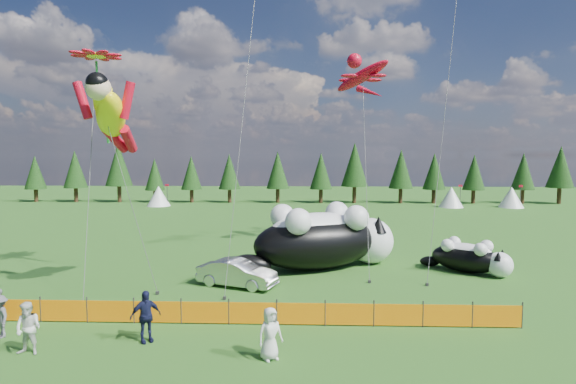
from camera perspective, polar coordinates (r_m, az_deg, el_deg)
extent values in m
plane|color=#0F3A0A|center=(22.33, -3.59, -13.69)|extent=(160.00, 160.00, 0.00)
cylinder|color=#262626|center=(22.20, -28.91, -12.90)|extent=(0.06, 0.06, 1.10)
cylinder|color=#262626|center=(21.27, -24.15, -13.49)|extent=(0.06, 0.06, 1.10)
cylinder|color=#262626|center=(20.49, -18.97, -14.03)|extent=(0.06, 0.06, 1.10)
cylinder|color=#262626|center=(19.88, -13.41, -14.48)|extent=(0.06, 0.06, 1.10)
cylinder|color=#262626|center=(19.46, -7.53, -14.82)|extent=(0.06, 0.06, 1.10)
cylinder|color=#262626|center=(19.25, -1.44, -15.01)|extent=(0.06, 0.06, 1.10)
cylinder|color=#262626|center=(19.23, 4.73, -15.04)|extent=(0.06, 0.06, 1.10)
cylinder|color=#262626|center=(19.43, 10.84, -14.90)|extent=(0.06, 0.06, 1.10)
cylinder|color=#262626|center=(19.82, 16.75, -14.61)|extent=(0.06, 0.06, 1.10)
cylinder|color=#262626|center=(20.41, 22.37, -14.20)|extent=(0.06, 0.06, 1.10)
cylinder|color=#262626|center=(21.17, 27.60, -13.70)|extent=(0.06, 0.06, 1.10)
cube|color=orange|center=(22.73, -31.12, -12.71)|extent=(2.00, 0.04, 0.90)
cube|color=orange|center=(21.73, -26.58, -13.32)|extent=(2.00, 0.04, 0.90)
cube|color=orange|center=(20.87, -21.61, -13.90)|extent=(2.00, 0.04, 0.90)
cube|color=orange|center=(20.18, -16.23, -14.40)|extent=(2.00, 0.04, 0.90)
cube|color=orange|center=(19.67, -10.50, -14.81)|extent=(2.00, 0.04, 0.90)
cube|color=orange|center=(19.35, -4.50, -15.07)|extent=(2.00, 0.04, 0.90)
cube|color=orange|center=(19.23, 1.65, -15.18)|extent=(2.00, 0.04, 0.90)
cube|color=orange|center=(19.32, 7.80, -15.13)|extent=(2.00, 0.04, 0.90)
cube|color=orange|center=(19.62, 13.83, -14.91)|extent=(2.00, 0.04, 0.90)
cube|color=orange|center=(20.11, 19.60, -14.56)|extent=(2.00, 0.04, 0.90)
cube|color=orange|center=(20.78, 25.03, -14.09)|extent=(2.00, 0.04, 0.90)
ellipsoid|color=black|center=(27.96, 3.76, -6.40)|extent=(9.17, 7.05, 3.32)
ellipsoid|color=white|center=(27.81, 3.77, -4.72)|extent=(6.86, 5.18, 2.03)
sphere|color=white|center=(29.92, 10.43, -6.09)|extent=(2.95, 2.95, 2.95)
sphere|color=#E05774|center=(30.63, 12.40, -5.87)|extent=(0.41, 0.41, 0.41)
ellipsoid|color=black|center=(26.52, -4.94, -9.27)|extent=(2.89, 2.27, 1.29)
cone|color=black|center=(29.00, 11.44, -4.08)|extent=(1.03, 1.03, 1.03)
cone|color=black|center=(30.46, 9.54, -3.63)|extent=(1.03, 1.03, 1.03)
sphere|color=white|center=(29.70, 6.22, -2.69)|extent=(1.55, 1.55, 1.55)
sphere|color=white|center=(27.66, 8.67, -3.27)|extent=(1.55, 1.55, 1.55)
sphere|color=white|center=(28.02, -0.71, -3.11)|extent=(1.55, 1.55, 1.55)
sphere|color=white|center=(25.84, 1.32, -3.77)|extent=(1.55, 1.55, 1.55)
ellipsoid|color=black|center=(29.39, 21.63, -7.84)|extent=(4.45, 4.03, 1.65)
ellipsoid|color=white|center=(29.30, 21.66, -7.05)|extent=(3.31, 2.98, 1.01)
sphere|color=white|center=(28.90, 25.30, -8.36)|extent=(1.47, 1.47, 1.47)
sphere|color=#E05774|center=(28.76, 26.52, -8.47)|extent=(0.21, 0.21, 0.21)
ellipsoid|color=black|center=(30.21, 17.59, -8.37)|extent=(1.41, 1.29, 0.64)
cone|color=black|center=(28.36, 25.12, -7.38)|extent=(0.51, 0.51, 0.51)
cone|color=black|center=(29.20, 25.55, -7.06)|extent=(0.51, 0.51, 0.51)
sphere|color=white|center=(29.51, 23.91, -6.32)|extent=(0.77, 0.77, 0.77)
sphere|color=white|center=(28.39, 23.26, -6.72)|extent=(0.77, 0.77, 0.77)
sphere|color=white|center=(30.07, 20.36, -6.01)|extent=(0.77, 0.77, 0.77)
sphere|color=white|center=(28.96, 19.58, -6.39)|extent=(0.77, 0.77, 0.77)
imported|color=silver|center=(24.65, -6.46, -10.19)|extent=(4.61, 2.92, 1.43)
imported|color=silver|center=(18.90, -30.11, -14.77)|extent=(0.96, 0.61, 1.88)
imported|color=#141738|center=(18.33, -17.65, -14.81)|extent=(1.29, 1.16, 1.98)
imported|color=#55555A|center=(21.12, -32.75, -13.15)|extent=(1.19, 1.11, 1.67)
imported|color=silver|center=(16.21, -2.29, -17.52)|extent=(1.06, 0.95, 1.82)
cylinder|color=#595959|center=(23.39, -18.90, -1.71)|extent=(0.03, 0.03, 8.98)
cube|color=#262626|center=(24.20, -16.26, -12.20)|extent=(0.15, 0.15, 0.16)
cylinder|color=#595959|center=(29.14, 9.77, 3.48)|extent=(0.03, 0.03, 15.46)
cube|color=#262626|center=(25.64, 10.30, -11.13)|extent=(0.15, 0.15, 0.16)
cylinder|color=#595959|center=(24.29, -23.85, 2.46)|extent=(0.03, 0.03, 13.13)
cube|color=#262626|center=(23.01, -24.61, -13.34)|extent=(0.15, 0.15, 0.16)
cube|color=#1A912E|center=(26.77, -23.01, 10.40)|extent=(0.20, 0.20, 4.41)
cylinder|color=#595959|center=(24.58, -5.84, 8.70)|extent=(0.03, 0.03, 18.28)
cube|color=#262626|center=(22.72, -8.07, -13.18)|extent=(0.15, 0.15, 0.16)
cylinder|color=#595959|center=(29.30, 19.41, 10.64)|extent=(0.03, 0.03, 21.91)
cube|color=#262626|center=(25.81, 17.24, -11.16)|extent=(0.15, 0.15, 0.16)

